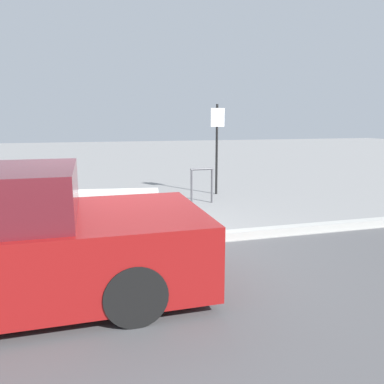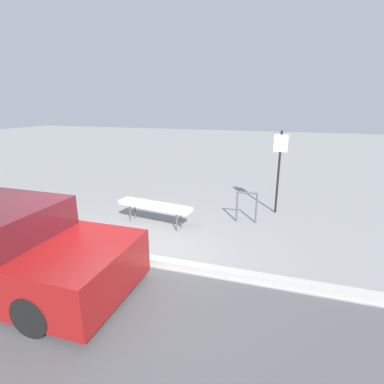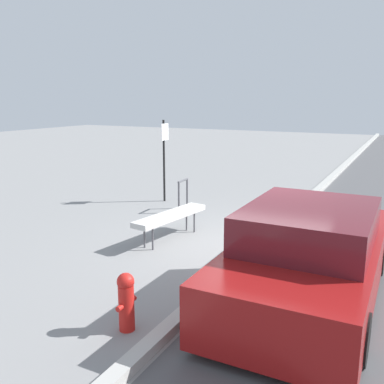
# 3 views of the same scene
# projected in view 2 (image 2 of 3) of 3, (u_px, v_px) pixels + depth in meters

# --- Properties ---
(ground_plane) EXTENTS (60.00, 60.00, 0.00)m
(ground_plane) POSITION_uv_depth(u_px,v_px,m) (126.00, 259.00, 6.00)
(ground_plane) COLOR gray
(curb) EXTENTS (60.00, 0.20, 0.13)m
(curb) POSITION_uv_depth(u_px,v_px,m) (126.00, 256.00, 5.98)
(curb) COLOR #A8A8A3
(curb) RESTS_ON ground_plane
(bench) EXTENTS (2.02, 0.68, 0.57)m
(bench) POSITION_uv_depth(u_px,v_px,m) (154.00, 206.00, 7.54)
(bench) COLOR #515156
(bench) RESTS_ON ground_plane
(bike_rack) EXTENTS (0.55, 0.08, 0.83)m
(bike_rack) POSITION_uv_depth(u_px,v_px,m) (247.00, 204.00, 7.72)
(bike_rack) COLOR #515156
(bike_rack) RESTS_ON ground_plane
(sign_post) EXTENTS (0.36, 0.08, 2.30)m
(sign_post) POSITION_uv_depth(u_px,v_px,m) (279.00, 165.00, 8.15)
(sign_post) COLOR black
(sign_post) RESTS_ON ground_plane
(fire_hydrant) EXTENTS (0.36, 0.22, 0.77)m
(fire_hydrant) POSITION_uv_depth(u_px,v_px,m) (9.00, 212.00, 7.38)
(fire_hydrant) COLOR red
(fire_hydrant) RESTS_ON ground_plane
(parked_car_near) EXTENTS (4.52, 1.90, 1.42)m
(parked_car_near) POSITION_uv_depth(u_px,v_px,m) (2.00, 248.00, 5.06)
(parked_car_near) COLOR black
(parked_car_near) RESTS_ON ground_plane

